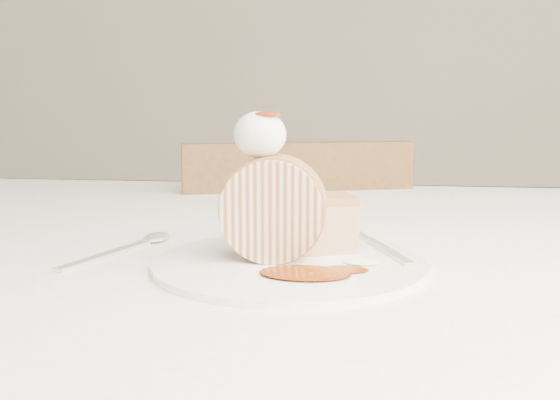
# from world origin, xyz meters

# --- Properties ---
(table) EXTENTS (1.40, 0.90, 0.75)m
(table) POSITION_xyz_m (0.00, 0.20, 0.66)
(table) COLOR white
(table) RESTS_ON ground
(chair_far) EXTENTS (0.50, 0.50, 0.83)m
(chair_far) POSITION_xyz_m (-0.11, 0.64, 0.47)
(chair_far) COLOR brown
(chair_far) RESTS_ON ground
(plate) EXTENTS (0.31, 0.31, 0.01)m
(plate) POSITION_xyz_m (-0.03, 0.05, 0.75)
(plate) COLOR white
(plate) RESTS_ON table
(roulade_slice) EXTENTS (0.09, 0.05, 0.09)m
(roulade_slice) POSITION_xyz_m (-0.04, 0.05, 0.80)
(roulade_slice) COLOR beige
(roulade_slice) RESTS_ON plate
(cake_chunk) EXTENTS (0.07, 0.06, 0.04)m
(cake_chunk) POSITION_xyz_m (-0.00, 0.09, 0.78)
(cake_chunk) COLOR #BE7F47
(cake_chunk) RESTS_ON plate
(whipped_cream) EXTENTS (0.05, 0.05, 0.04)m
(whipped_cream) POSITION_xyz_m (-0.06, 0.06, 0.87)
(whipped_cream) COLOR white
(whipped_cream) RESTS_ON roulade_slice
(caramel_drizzle) EXTENTS (0.02, 0.02, 0.01)m
(caramel_drizzle) POSITION_xyz_m (-0.05, 0.05, 0.89)
(caramel_drizzle) COLOR #752704
(caramel_drizzle) RESTS_ON whipped_cream
(caramel_pool) EXTENTS (0.09, 0.07, 0.00)m
(caramel_pool) POSITION_xyz_m (-0.01, -0.00, 0.76)
(caramel_pool) COLOR #752704
(caramel_pool) RESTS_ON plate
(fork) EXTENTS (0.07, 0.14, 0.00)m
(fork) POSITION_xyz_m (0.06, 0.09, 0.76)
(fork) COLOR silver
(fork) RESTS_ON plate
(spoon) EXTENTS (0.07, 0.15, 0.00)m
(spoon) POSITION_xyz_m (-0.21, 0.06, 0.75)
(spoon) COLOR silver
(spoon) RESTS_ON table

